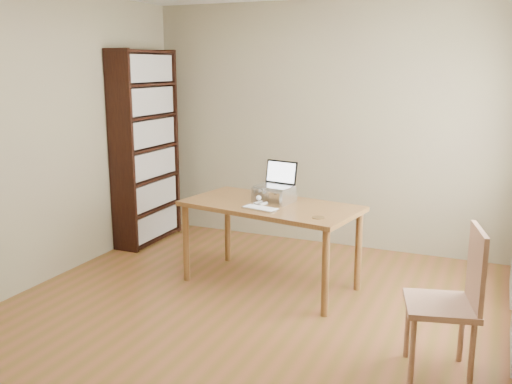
% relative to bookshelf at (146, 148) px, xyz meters
% --- Properties ---
extents(room, '(4.04, 4.54, 2.64)m').
position_rel_bookshelf_xyz_m(room, '(1.86, -1.54, 0.25)').
color(room, brown).
rests_on(room, ground).
extents(bookshelf, '(0.30, 0.90, 2.10)m').
position_rel_bookshelf_xyz_m(bookshelf, '(0.00, 0.00, 0.00)').
color(bookshelf, black).
rests_on(bookshelf, ground).
extents(desk, '(1.63, 1.01, 0.75)m').
position_rel_bookshelf_xyz_m(desk, '(1.76, -0.70, -0.39)').
color(desk, brown).
rests_on(desk, ground).
extents(laptop_stand, '(0.32, 0.25, 0.13)m').
position_rel_bookshelf_xyz_m(laptop_stand, '(1.76, -0.62, -0.22)').
color(laptop_stand, silver).
rests_on(laptop_stand, desk).
extents(laptop, '(0.34, 0.31, 0.22)m').
position_rel_bookshelf_xyz_m(laptop, '(1.76, -0.57, -0.11)').
color(laptop, silver).
rests_on(laptop, laptop_stand).
extents(keyboard, '(0.33, 0.19, 0.02)m').
position_rel_bookshelf_xyz_m(keyboard, '(1.75, -0.92, -0.29)').
color(keyboard, silver).
rests_on(keyboard, desk).
extents(coaster, '(0.10, 0.10, 0.01)m').
position_rel_bookshelf_xyz_m(coaster, '(2.28, -0.98, -0.30)').
color(coaster, brown).
rests_on(coaster, desk).
extents(cat, '(0.24, 0.48, 0.15)m').
position_rel_bookshelf_xyz_m(cat, '(1.74, -0.59, -0.24)').
color(cat, '#4E443D').
rests_on(cat, desk).
extents(chair, '(0.52, 0.52, 0.97)m').
position_rel_bookshelf_xyz_m(chair, '(3.38, -1.67, -0.52)').
color(chair, '#A7775A').
rests_on(chair, ground).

